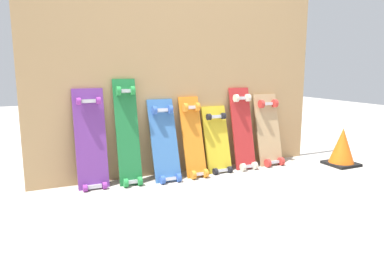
{
  "coord_description": "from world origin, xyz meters",
  "views": [
    {
      "loc": [
        -1.09,
        -2.47,
        0.83
      ],
      "look_at": [
        0.0,
        -0.07,
        0.37
      ],
      "focal_mm": 32.69,
      "sensor_mm": 36.0,
      "label": 1
    }
  ],
  "objects_px": {
    "skateboard_natural": "(269,133)",
    "traffic_cone": "(342,147)",
    "skateboard_yellow": "(217,144)",
    "skateboard_red": "(243,132)",
    "skateboard_blue": "(165,144)",
    "skateboard_purple": "(91,144)",
    "skateboard_green": "(128,136)",
    "skateboard_orange": "(194,141)"
  },
  "relations": [
    {
      "from": "skateboard_natural",
      "to": "traffic_cone",
      "type": "height_order",
      "value": "skateboard_natural"
    },
    {
      "from": "skateboard_yellow",
      "to": "skateboard_red",
      "type": "height_order",
      "value": "skateboard_red"
    },
    {
      "from": "skateboard_red",
      "to": "skateboard_natural",
      "type": "relative_size",
      "value": 1.09
    },
    {
      "from": "skateboard_blue",
      "to": "skateboard_natural",
      "type": "relative_size",
      "value": 1.0
    },
    {
      "from": "skateboard_purple",
      "to": "skateboard_blue",
      "type": "relative_size",
      "value": 1.15
    },
    {
      "from": "skateboard_blue",
      "to": "skateboard_yellow",
      "type": "xyz_separation_m",
      "value": [
        0.46,
        0.02,
        -0.04
      ]
    },
    {
      "from": "skateboard_blue",
      "to": "skateboard_red",
      "type": "height_order",
      "value": "skateboard_red"
    },
    {
      "from": "skateboard_yellow",
      "to": "skateboard_natural",
      "type": "distance_m",
      "value": 0.51
    },
    {
      "from": "skateboard_green",
      "to": "traffic_cone",
      "type": "bearing_deg",
      "value": -9.58
    },
    {
      "from": "skateboard_purple",
      "to": "skateboard_green",
      "type": "height_order",
      "value": "skateboard_green"
    },
    {
      "from": "skateboard_green",
      "to": "skateboard_yellow",
      "type": "relative_size",
      "value": 1.37
    },
    {
      "from": "skateboard_green",
      "to": "skateboard_orange",
      "type": "distance_m",
      "value": 0.51
    },
    {
      "from": "skateboard_orange",
      "to": "skateboard_purple",
      "type": "bearing_deg",
      "value": 176.99
    },
    {
      "from": "skateboard_red",
      "to": "skateboard_green",
      "type": "bearing_deg",
      "value": 179.78
    },
    {
      "from": "skateboard_natural",
      "to": "skateboard_red",
      "type": "bearing_deg",
      "value": -179.33
    },
    {
      "from": "skateboard_natural",
      "to": "skateboard_purple",
      "type": "bearing_deg",
      "value": 179.25
    },
    {
      "from": "skateboard_natural",
      "to": "skateboard_orange",
      "type": "bearing_deg",
      "value": -178.37
    },
    {
      "from": "skateboard_red",
      "to": "skateboard_orange",
      "type": "bearing_deg",
      "value": -177.82
    },
    {
      "from": "skateboard_purple",
      "to": "skateboard_blue",
      "type": "height_order",
      "value": "skateboard_purple"
    },
    {
      "from": "skateboard_green",
      "to": "skateboard_red",
      "type": "xyz_separation_m",
      "value": [
        0.97,
        -0.0,
        -0.04
      ]
    },
    {
      "from": "skateboard_purple",
      "to": "skateboard_orange",
      "type": "xyz_separation_m",
      "value": [
        0.76,
        -0.04,
        -0.04
      ]
    },
    {
      "from": "skateboard_purple",
      "to": "skateboard_red",
      "type": "relative_size",
      "value": 1.04
    },
    {
      "from": "skateboard_green",
      "to": "skateboard_red",
      "type": "bearing_deg",
      "value": -0.22
    },
    {
      "from": "skateboard_green",
      "to": "skateboard_red",
      "type": "height_order",
      "value": "skateboard_green"
    },
    {
      "from": "skateboard_orange",
      "to": "skateboard_natural",
      "type": "xyz_separation_m",
      "value": [
        0.73,
        0.02,
        -0.0
      ]
    },
    {
      "from": "skateboard_green",
      "to": "skateboard_blue",
      "type": "xyz_separation_m",
      "value": [
        0.27,
        -0.02,
        -0.08
      ]
    },
    {
      "from": "skateboard_yellow",
      "to": "traffic_cone",
      "type": "height_order",
      "value": "skateboard_yellow"
    },
    {
      "from": "skateboard_purple",
      "to": "traffic_cone",
      "type": "bearing_deg",
      "value": -8.91
    },
    {
      "from": "skateboard_green",
      "to": "skateboard_yellow",
      "type": "xyz_separation_m",
      "value": [
        0.73,
        -0.0,
        -0.12
      ]
    },
    {
      "from": "skateboard_yellow",
      "to": "skateboard_natural",
      "type": "height_order",
      "value": "skateboard_natural"
    },
    {
      "from": "skateboard_orange",
      "to": "skateboard_yellow",
      "type": "xyz_separation_m",
      "value": [
        0.22,
        0.02,
        -0.05
      ]
    },
    {
      "from": "skateboard_purple",
      "to": "skateboard_blue",
      "type": "distance_m",
      "value": 0.53
    },
    {
      "from": "skateboard_yellow",
      "to": "skateboard_red",
      "type": "bearing_deg",
      "value": -0.61
    },
    {
      "from": "skateboard_blue",
      "to": "skateboard_natural",
      "type": "height_order",
      "value": "skateboard_natural"
    },
    {
      "from": "skateboard_green",
      "to": "skateboard_blue",
      "type": "relative_size",
      "value": 1.23
    },
    {
      "from": "skateboard_blue",
      "to": "skateboard_yellow",
      "type": "bearing_deg",
      "value": 2.93
    },
    {
      "from": "skateboard_orange",
      "to": "skateboard_red",
      "type": "distance_m",
      "value": 0.46
    },
    {
      "from": "skateboard_orange",
      "to": "skateboard_blue",
      "type": "bearing_deg",
      "value": -179.23
    },
    {
      "from": "skateboard_red",
      "to": "traffic_cone",
      "type": "height_order",
      "value": "skateboard_red"
    },
    {
      "from": "skateboard_blue",
      "to": "skateboard_yellow",
      "type": "distance_m",
      "value": 0.46
    },
    {
      "from": "skateboard_green",
      "to": "traffic_cone",
      "type": "distance_m",
      "value": 1.82
    },
    {
      "from": "skateboard_green",
      "to": "skateboard_yellow",
      "type": "height_order",
      "value": "skateboard_green"
    }
  ]
}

